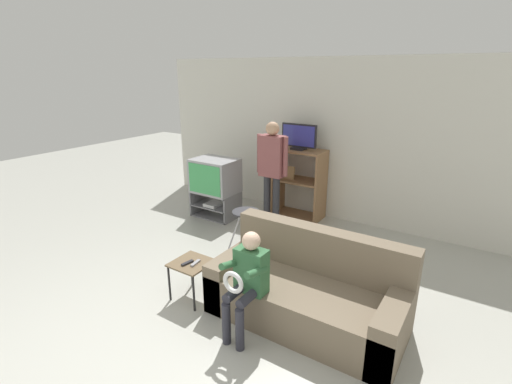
% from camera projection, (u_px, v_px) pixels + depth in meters
% --- Properties ---
extents(ground_plane, '(18.00, 18.00, 0.00)m').
position_uv_depth(ground_plane, '(128.00, 361.00, 3.21)').
color(ground_plane, '#ADADA3').
extents(wall_back, '(6.40, 0.06, 2.60)m').
position_uv_depth(wall_back, '(325.00, 140.00, 6.07)').
color(wall_back, silver).
rests_on(wall_back, ground_plane).
extents(tv_stand, '(0.77, 0.49, 0.44)m').
position_uv_depth(tv_stand, '(216.00, 204.00, 6.34)').
color(tv_stand, slate).
rests_on(tv_stand, ground_plane).
extents(television_main, '(0.73, 0.56, 0.57)m').
position_uv_depth(television_main, '(215.00, 176.00, 6.17)').
color(television_main, '#9E9EA3').
rests_on(television_main, tv_stand).
extents(media_shelf, '(0.83, 0.46, 1.17)m').
position_uv_depth(media_shelf, '(299.00, 183.00, 6.20)').
color(media_shelf, '#8E6642').
rests_on(media_shelf, ground_plane).
extents(television_flat, '(0.61, 0.20, 0.42)m').
position_uv_depth(television_flat, '(299.00, 138.00, 5.96)').
color(television_flat, black).
rests_on(television_flat, media_shelf).
extents(folding_stool, '(0.41, 0.45, 0.64)m').
position_uv_depth(folding_stool, '(246.00, 219.00, 4.90)').
color(folding_stool, '#B7B7BC').
rests_on(folding_stool, ground_plane).
extents(snack_table, '(0.40, 0.40, 0.43)m').
position_uv_depth(snack_table, '(192.00, 267.00, 4.00)').
color(snack_table, brown).
rests_on(snack_table, ground_plane).
extents(remote_control_black, '(0.06, 0.15, 0.02)m').
position_uv_depth(remote_control_black, '(187.00, 263.00, 3.95)').
color(remote_control_black, '#232328').
rests_on(remote_control_black, snack_table).
extents(remote_control_white, '(0.06, 0.15, 0.02)m').
position_uv_depth(remote_control_white, '(196.00, 263.00, 3.94)').
color(remote_control_white, gray).
rests_on(remote_control_white, snack_table).
extents(couch, '(1.89, 0.87, 0.88)m').
position_uv_depth(couch, '(308.00, 293.00, 3.68)').
color(couch, '#756651').
rests_on(couch, ground_plane).
extents(person_standing_adult, '(0.53, 0.20, 1.67)m').
position_uv_depth(person_standing_adult, '(272.00, 165.00, 5.66)').
color(person_standing_adult, '#2D2D33').
rests_on(person_standing_adult, ground_plane).
extents(person_seated_child, '(0.33, 0.43, 1.02)m').
position_uv_depth(person_seated_child, '(247.00, 277.00, 3.38)').
color(person_seated_child, '#2D2D38').
rests_on(person_seated_child, ground_plane).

